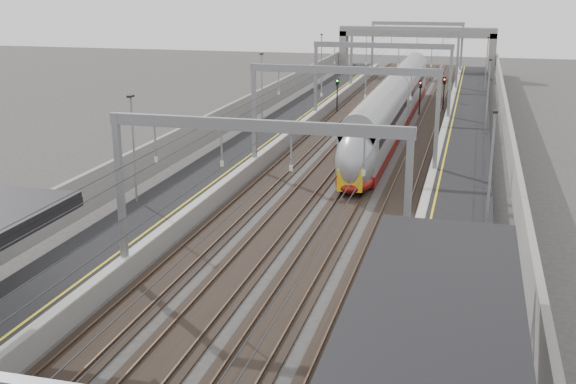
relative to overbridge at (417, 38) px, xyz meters
The scene contains 11 objects.
platform_left 55.79m from the overbridge, 98.28° to the right, with size 4.00×120.00×1.00m, color black.
platform_right 55.79m from the overbridge, 81.72° to the right, with size 4.00×120.00×1.00m, color black.
tracks 55.25m from the overbridge, 90.00° to the right, with size 11.40×140.00×0.20m.
overhead_line 48.39m from the overbridge, 90.00° to the right, with size 13.00×140.00×6.60m.
overbridge is the anchor object (origin of this frame).
wall_left 56.25m from the overbridge, 101.51° to the right, with size 0.30×120.00×3.20m, color gray.
wall_right 56.25m from the overbridge, 78.49° to the right, with size 0.30×120.00×3.20m, color gray.
train 42.29m from the overbridge, 87.96° to the right, with size 2.51×45.82×3.98m.
signal_green 33.15m from the overbridge, 99.06° to the right, with size 0.32×0.32×3.48m.
signal_red_near 32.26m from the overbridge, 84.28° to the right, with size 0.32×0.32×3.48m.
signal_red_far 29.30m from the overbridge, 79.33° to the right, with size 0.32×0.32×3.48m.
Camera 1 is at (8.60, -5.76, 12.98)m, focal length 45.00 mm.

